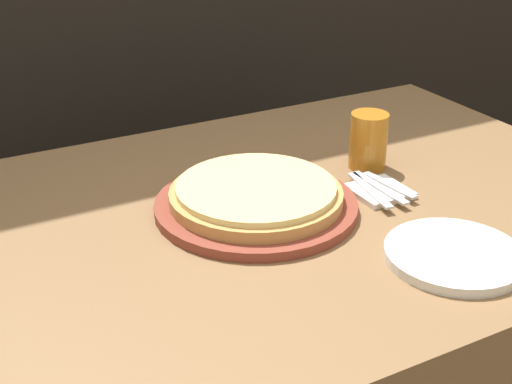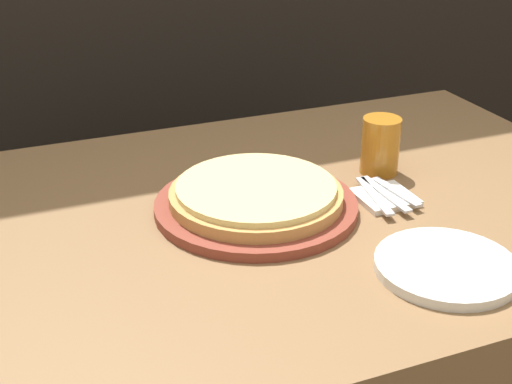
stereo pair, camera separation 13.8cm
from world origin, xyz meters
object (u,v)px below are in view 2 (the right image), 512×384
Objects in this scene: beer_glass at (381,143)px; dinner_knife at (385,194)px; dinner_plate at (446,266)px; spoon at (396,192)px; fork at (374,196)px; pizza_on_board at (256,199)px.

beer_glass reaches higher than dinner_knife.
dinner_plate is 1.65× the size of spoon.
fork and spoon have the same top height.
beer_glass reaches higher than dinner_plate.
beer_glass is 0.52× the size of dinner_plate.
beer_glass is 0.73× the size of fork.
dinner_plate is 1.41× the size of fork.
fork and dinner_knife have the same top height.
dinner_plate is (-0.10, -0.39, -0.06)m from beer_glass.
dinner_plate is 0.28m from spoon.
fork is at bearing 180.00° from dinner_knife.
fork is at bearing 180.00° from spoon.
dinner_knife is (-0.06, -0.12, -0.05)m from beer_glass.
spoon is at bearing 75.64° from dinner_plate.
pizza_on_board is 2.33× the size of fork.
pizza_on_board reaches higher than dinner_plate.
fork is (0.02, 0.27, 0.01)m from dinner_plate.
pizza_on_board is at bearing 123.41° from dinner_plate.
dinner_plate is 0.27m from fork.
beer_glass is 0.41m from dinner_plate.
beer_glass is 0.85× the size of spoon.
dinner_knife is at bearing 80.75° from dinner_plate.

